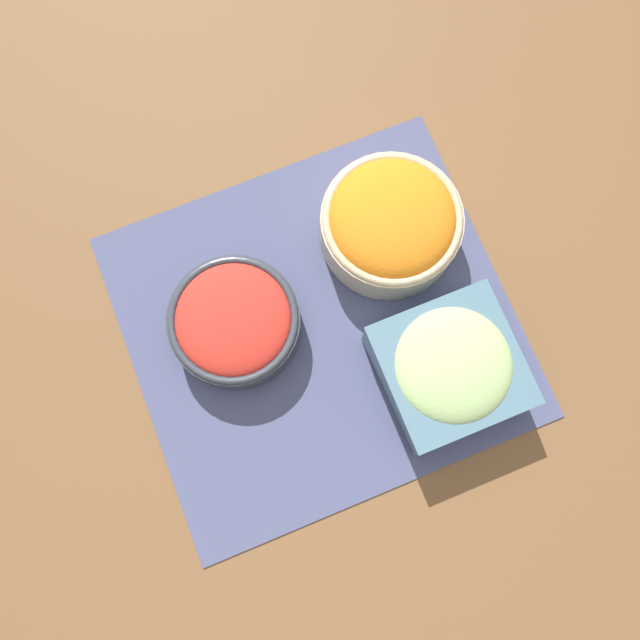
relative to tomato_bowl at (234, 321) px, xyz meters
name	(u,v)px	position (x,y,z in m)	size (l,w,h in m)	color
ground_plane	(320,326)	(-0.09, 0.04, -0.03)	(3.00, 3.00, 0.00)	brown
placemat	(320,325)	(-0.09, 0.04, -0.03)	(0.46, 0.42, 0.00)	#474C70
tomato_bowl	(234,321)	(0.00, 0.00, 0.00)	(0.16, 0.16, 0.06)	#333842
carrot_bowl	(391,223)	(-0.21, -0.04, 0.01)	(0.17, 0.17, 0.08)	#C6B28E
cucumber_bowl	(450,367)	(-0.21, 0.14, 0.01)	(0.15, 0.15, 0.07)	slate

